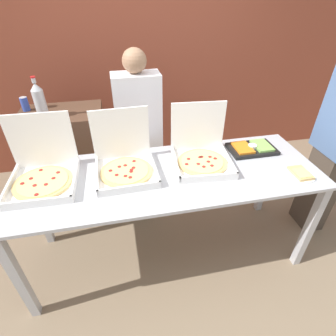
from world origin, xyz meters
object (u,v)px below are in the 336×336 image
object	(u,v)px
pizza_box_near_left	(201,153)
person_guest_plaid	(140,139)
soda_can_colored	(25,104)
paper_plate_front_right	(300,173)
pizza_box_far_right	(125,162)
soda_can_silver	(39,101)
pizza_box_far_left	(43,172)
veggie_tray	(252,148)
soda_bottle	(39,100)

from	to	relation	value
pizza_box_near_left	person_guest_plaid	world-z (taller)	person_guest_plaid
pizza_box_near_left	soda_can_colored	size ratio (longest dim) A/B	3.88
paper_plate_front_right	person_guest_plaid	world-z (taller)	person_guest_plaid
pizza_box_far_right	paper_plate_front_right	bearing A→B (deg)	-16.00
soda_can_silver	paper_plate_front_right	bearing A→B (deg)	-31.20
pizza_box_far_left	soda_can_colored	distance (m)	0.90
paper_plate_front_right	soda_can_colored	xyz separation A→B (m)	(-2.08, 1.15, 0.26)
pizza_box_near_left	soda_can_silver	xyz separation A→B (m)	(-1.30, 0.87, 0.20)
pizza_box_far_left	soda_can_colored	world-z (taller)	pizza_box_far_left
veggie_tray	soda_bottle	world-z (taller)	soda_bottle
veggie_tray	pizza_box_far_left	bearing A→B (deg)	-176.95
veggie_tray	person_guest_plaid	size ratio (longest dim) A/B	0.23
pizza_box_near_left	soda_bottle	distance (m)	1.42
paper_plate_front_right	soda_can_colored	size ratio (longest dim) A/B	1.72
veggie_tray	soda_can_colored	size ratio (longest dim) A/B	3.12
soda_can_colored	soda_can_silver	bearing A→B (deg)	22.35
paper_plate_front_right	veggie_tray	world-z (taller)	veggie_tray
veggie_tray	soda_bottle	distance (m)	1.83
pizza_box_far_right	soda_can_silver	size ratio (longest dim) A/B	3.72
soda_can_colored	paper_plate_front_right	bearing A→B (deg)	-28.94
pizza_box_far_right	soda_bottle	xyz separation A→B (m)	(-0.64, 0.65, 0.29)
soda_can_colored	person_guest_plaid	size ratio (longest dim) A/B	0.07
veggie_tray	soda_can_silver	size ratio (longest dim) A/B	3.12
soda_bottle	soda_can_colored	xyz separation A→B (m)	(-0.18, 0.18, -0.09)
pizza_box_near_left	soda_can_colored	distance (m)	1.65
pizza_box_far_left	soda_can_colored	bearing A→B (deg)	107.56
soda_can_silver	soda_can_colored	bearing A→B (deg)	-157.65
pizza_box_far_right	paper_plate_front_right	size ratio (longest dim) A/B	2.16
pizza_box_near_left	person_guest_plaid	distance (m)	0.68
paper_plate_front_right	veggie_tray	size ratio (longest dim) A/B	0.55
pizza_box_near_left	pizza_box_far_left	xyz separation A→B (m)	(-1.16, -0.02, 0.00)
pizza_box_far_left	veggie_tray	world-z (taller)	pizza_box_far_left
pizza_box_far_left	paper_plate_front_right	xyz separation A→B (m)	(1.83, -0.31, -0.07)
pizza_box_near_left	person_guest_plaid	xyz separation A→B (m)	(-0.43, 0.52, -0.11)
pizza_box_far_right	soda_bottle	world-z (taller)	soda_bottle
pizza_box_near_left	soda_bottle	xyz separation A→B (m)	(-1.23, 0.64, 0.29)
pizza_box_near_left	pizza_box_far_left	distance (m)	1.16
soda_bottle	soda_can_colored	distance (m)	0.27
veggie_tray	soda_bottle	bearing A→B (deg)	161.48
soda_bottle	pizza_box_far_left	bearing A→B (deg)	-84.33
paper_plate_front_right	pizza_box_far_right	bearing A→B (deg)	165.90
soda_can_silver	pizza_box_far_left	bearing A→B (deg)	-81.19
paper_plate_front_right	veggie_tray	bearing A→B (deg)	115.99
veggie_tray	person_guest_plaid	bearing A→B (deg)	153.78
pizza_box_near_left	veggie_tray	bearing A→B (deg)	13.46
paper_plate_front_right	soda_can_colored	bearing A→B (deg)	151.06
pizza_box_far_right	pizza_box_far_left	bearing A→B (deg)	179.01
pizza_box_near_left	paper_plate_front_right	distance (m)	0.75
pizza_box_near_left	paper_plate_front_right	xyz separation A→B (m)	(0.67, -0.32, -0.06)
soda_can_colored	person_guest_plaid	world-z (taller)	person_guest_plaid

